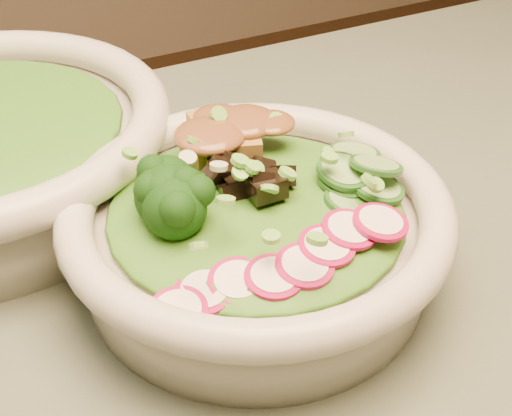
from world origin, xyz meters
name	(u,v)px	position (x,y,z in m)	size (l,w,h in m)	color
salad_bowl	(256,232)	(0.01, 0.08, 0.79)	(0.25, 0.25, 0.07)	beige
lettuce_bed	(256,207)	(0.01, 0.08, 0.81)	(0.19, 0.19, 0.02)	#245812
broccoli_florets	(166,210)	(-0.04, 0.08, 0.82)	(0.07, 0.06, 0.04)	black
radish_slices	(299,262)	(0.01, 0.02, 0.81)	(0.10, 0.04, 0.02)	#A20C47
cucumber_slices	(344,175)	(0.07, 0.07, 0.82)	(0.06, 0.06, 0.03)	#87C26C
mushroom_heap	(250,181)	(0.02, 0.09, 0.82)	(0.06, 0.06, 0.04)	black
tofu_cubes	(228,146)	(0.02, 0.14, 0.82)	(0.08, 0.05, 0.03)	#AA7D38
peanut_sauce	(227,131)	(0.02, 0.14, 0.83)	(0.06, 0.05, 0.01)	brown
scallion_garnish	(256,178)	(0.01, 0.08, 0.83)	(0.17, 0.17, 0.02)	#6FC043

